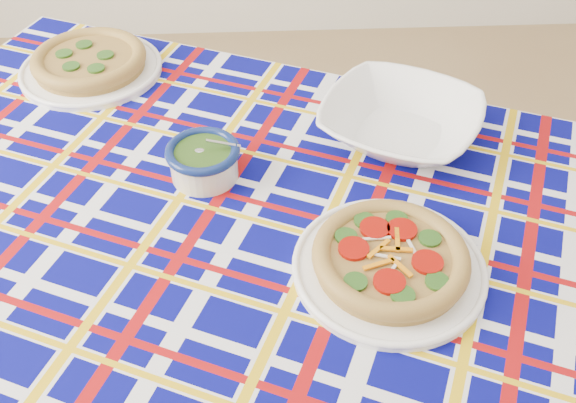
{
  "coord_description": "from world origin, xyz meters",
  "views": [
    {
      "loc": [
        -0.0,
        -0.7,
        1.45
      ],
      "look_at": [
        0.03,
        0.04,
        0.75
      ],
      "focal_mm": 40.0,
      "sensor_mm": 36.0,
      "label": 1
    }
  ],
  "objects_px": {
    "pesto_bowl": "(203,159)",
    "serving_bowl": "(400,122)",
    "main_focaccia_plate": "(390,258)",
    "dining_table": "(274,276)"
  },
  "relations": [
    {
      "from": "pesto_bowl",
      "to": "serving_bowl",
      "type": "relative_size",
      "value": 0.45
    },
    {
      "from": "main_focaccia_plate",
      "to": "pesto_bowl",
      "type": "relative_size",
      "value": 2.33
    },
    {
      "from": "main_focaccia_plate",
      "to": "serving_bowl",
      "type": "distance_m",
      "value": 0.33
    },
    {
      "from": "dining_table",
      "to": "pesto_bowl",
      "type": "bearing_deg",
      "value": 147.3
    },
    {
      "from": "pesto_bowl",
      "to": "serving_bowl",
      "type": "height_order",
      "value": "pesto_bowl"
    },
    {
      "from": "dining_table",
      "to": "serving_bowl",
      "type": "relative_size",
      "value": 6.48
    },
    {
      "from": "serving_bowl",
      "to": "main_focaccia_plate",
      "type": "bearing_deg",
      "value": -102.58
    },
    {
      "from": "pesto_bowl",
      "to": "serving_bowl",
      "type": "distance_m",
      "value": 0.36
    },
    {
      "from": "main_focaccia_plate",
      "to": "pesto_bowl",
      "type": "height_order",
      "value": "pesto_bowl"
    },
    {
      "from": "main_focaccia_plate",
      "to": "pesto_bowl",
      "type": "xyz_separation_m",
      "value": [
        -0.28,
        0.23,
        0.01
      ]
    }
  ]
}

